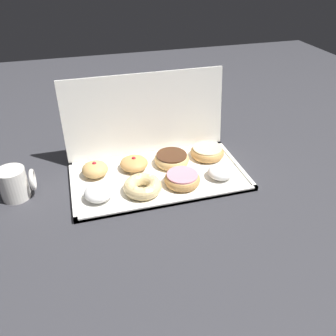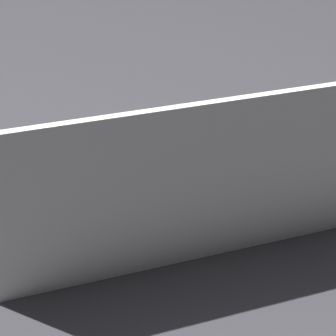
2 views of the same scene
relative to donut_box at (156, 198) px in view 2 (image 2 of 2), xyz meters
name	(u,v)px [view 2 (image 2 of 2)]	position (x,y,z in m)	size (l,w,h in m)	color
ground_plane	(156,200)	(0.00, 0.00, -0.01)	(3.00, 3.00, 0.00)	#333338
donut_box	(156,198)	(0.00, 0.00, 0.00)	(0.55, 0.30, 0.01)	white
box_lid_open	(189,193)	(0.00, 0.17, 0.14)	(0.55, 0.29, 0.01)	white
powdered_filled_donut_0	(245,148)	(-0.20, -0.07, 0.03)	(0.08, 0.08, 0.04)	white
cruller_donut_1	(180,158)	(-0.07, -0.07, 0.03)	(0.12, 0.12, 0.04)	#EACC8C
pink_frosted_donut_2	(115,172)	(0.06, -0.06, 0.02)	(0.11, 0.11, 0.04)	tan
powdered_filled_donut_3	(42,185)	(0.19, -0.06, 0.02)	(0.08, 0.08, 0.04)	white
jelly_filled_donut_4	(273,185)	(-0.19, 0.06, 0.03)	(0.08, 0.08, 0.05)	tan
jelly_filled_donut_5	(205,202)	(-0.07, 0.06, 0.02)	(0.09, 0.09, 0.04)	tan
chocolate_frosted_donut_6	(129,214)	(0.06, 0.06, 0.02)	(0.12, 0.12, 0.04)	#E5B770
glazed_ring_donut_7	(47,235)	(0.19, 0.07, 0.02)	(0.12, 0.12, 0.04)	tan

